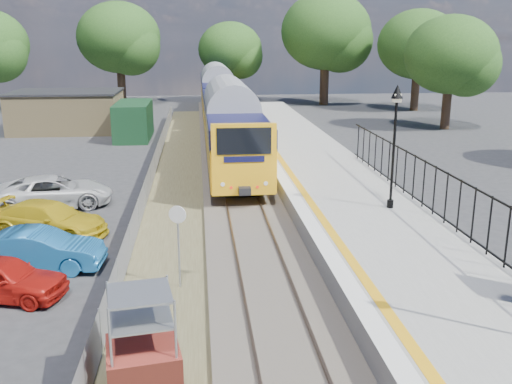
{
  "coord_description": "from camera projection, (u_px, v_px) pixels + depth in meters",
  "views": [
    {
      "loc": [
        -1.86,
        -14.03,
        7.1
      ],
      "look_at": [
        0.07,
        4.71,
        2.0
      ],
      "focal_mm": 40.0,
      "sensor_mm": 36.0,
      "label": 1
    }
  ],
  "objects": [
    {
      "name": "ground",
      "position": [
        271.0,
        308.0,
        15.51
      ],
      "size": [
        120.0,
        120.0,
        0.0
      ],
      "primitive_type": "plane",
      "color": "#2D2D30",
      "rests_on": "ground"
    },
    {
      "name": "track_bed",
      "position": [
        232.0,
        205.0,
        24.73
      ],
      "size": [
        5.9,
        80.0,
        0.29
      ],
      "color": "#473F38",
      "rests_on": "ground"
    },
    {
      "name": "platform",
      "position": [
        347.0,
        205.0,
        23.49
      ],
      "size": [
        5.0,
        70.0,
        0.9
      ],
      "primitive_type": "cube",
      "color": "gray",
      "rests_on": "ground"
    },
    {
      "name": "platform_edge",
      "position": [
        298.0,
        196.0,
        23.17
      ],
      "size": [
        0.9,
        70.0,
        0.01
      ],
      "color": "silver",
      "rests_on": "platform"
    },
    {
      "name": "victorian_lamp_north",
      "position": [
        396.0,
        118.0,
        20.67
      ],
      "size": [
        0.44,
        0.44,
        4.6
      ],
      "color": "black",
      "rests_on": "platform"
    },
    {
      "name": "palisade_fence",
      "position": [
        470.0,
        212.0,
        17.83
      ],
      "size": [
        0.12,
        26.0,
        2.0
      ],
      "color": "black",
      "rests_on": "platform"
    },
    {
      "name": "wire_fence",
      "position": [
        149.0,
        183.0,
        26.47
      ],
      "size": [
        0.06,
        52.0,
        1.2
      ],
      "color": "#999EA3",
      "rests_on": "ground"
    },
    {
      "name": "outbuilding",
      "position": [
        80.0,
        113.0,
        44.01
      ],
      "size": [
        10.8,
        10.1,
        3.12
      ],
      "color": "tan",
      "rests_on": "ground"
    },
    {
      "name": "tree_line",
      "position": [
        230.0,
        43.0,
        54.25
      ],
      "size": [
        56.8,
        43.8,
        11.88
      ],
      "color": "#332319",
      "rests_on": "ground"
    },
    {
      "name": "train",
      "position": [
        222.0,
        103.0,
        43.08
      ],
      "size": [
        2.82,
        40.83,
        3.51
      ],
      "color": "#F7AC16",
      "rests_on": "ground"
    },
    {
      "name": "brick_plinth",
      "position": [
        142.0,
        346.0,
        11.47
      ],
      "size": [
        1.65,
        1.65,
        2.32
      ],
      "rotation": [
        0.0,
        0.0,
        0.16
      ],
      "color": "maroon",
      "rests_on": "ground"
    },
    {
      "name": "speed_sign",
      "position": [
        178.0,
        234.0,
        16.24
      ],
      "size": [
        0.5,
        0.19,
        2.54
      ],
      "rotation": [
        0.0,
        0.0,
        -0.33
      ],
      "color": "#999EA3",
      "rests_on": "ground"
    },
    {
      "name": "car_red",
      "position": [
        2.0,
        278.0,
        15.94
      ],
      "size": [
        3.87,
        2.35,
        1.23
      ],
      "primitive_type": "imported",
      "rotation": [
        0.0,
        0.0,
        1.3
      ],
      "color": "red",
      "rests_on": "ground"
    },
    {
      "name": "car_blue",
      "position": [
        39.0,
        250.0,
        17.9
      ],
      "size": [
        4.09,
        1.68,
        1.32
      ],
      "primitive_type": "imported",
      "rotation": [
        0.0,
        0.0,
        1.5
      ],
      "color": "#195D99",
      "rests_on": "ground"
    },
    {
      "name": "car_yellow",
      "position": [
        49.0,
        219.0,
        20.98
      ],
      "size": [
        4.78,
        3.22,
        1.28
      ],
      "primitive_type": "imported",
      "rotation": [
        0.0,
        0.0,
        1.22
      ],
      "color": "gold",
      "rests_on": "ground"
    },
    {
      "name": "car_white",
      "position": [
        53.0,
        192.0,
        24.58
      ],
      "size": [
        5.27,
        3.14,
        1.37
      ],
      "primitive_type": "imported",
      "rotation": [
        0.0,
        0.0,
        1.76
      ],
      "color": "silver",
      "rests_on": "ground"
    }
  ]
}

